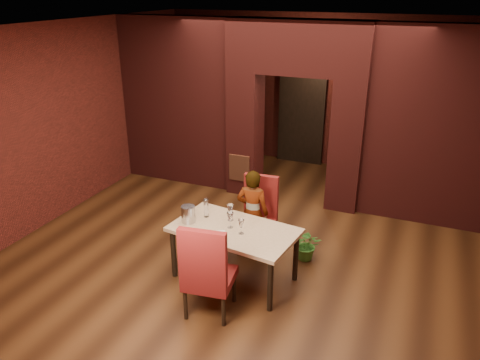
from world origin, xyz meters
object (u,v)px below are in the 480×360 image
object	(u,v)px
water_bottle	(206,208)
dining_table	(234,253)
wine_bucket	(188,214)
wine_glass_c	(241,227)
potted_plant	(307,245)
chair_near	(210,267)
wine_glass_b	(230,220)
person_seated	(252,213)
wine_glass_a	(230,213)
chair_far	(257,216)

from	to	relation	value
water_bottle	dining_table	bearing A→B (deg)	-18.39
wine_bucket	wine_glass_c	bearing A→B (deg)	-1.89
wine_glass_c	potted_plant	xyz separation A→B (m)	(0.65, 0.93, -0.63)
wine_glass_c	water_bottle	world-z (taller)	water_bottle
chair_near	wine_bucket	xyz separation A→B (m)	(-0.64, 0.68, 0.26)
chair_near	wine_glass_c	xyz separation A→B (m)	(0.14, 0.65, 0.25)
wine_glass_b	person_seated	bearing A→B (deg)	86.95
wine_glass_b	wine_bucket	xyz separation A→B (m)	(-0.58, -0.07, 0.00)
person_seated	wine_glass_b	distance (m)	0.75
wine_glass_a	chair_far	bearing A→B (deg)	75.51
dining_table	wine_glass_c	world-z (taller)	wine_glass_c
wine_glass_c	wine_glass_b	bearing A→B (deg)	154.28
chair_far	dining_table	bearing A→B (deg)	-95.52
dining_table	wine_glass_c	xyz separation A→B (m)	(0.14, -0.09, 0.48)
wine_glass_b	wine_bucket	bearing A→B (deg)	-173.36
dining_table	wine_glass_a	bearing A→B (deg)	133.13
dining_table	chair_near	bearing A→B (deg)	-82.05
chair_far	person_seated	world-z (taller)	person_seated
chair_near	person_seated	size ratio (longest dim) A/B	0.94
dining_table	person_seated	size ratio (longest dim) A/B	1.24
chair_far	wine_glass_a	size ratio (longest dim) A/B	4.92
person_seated	potted_plant	xyz separation A→B (m)	(0.81, 0.12, -0.42)
dining_table	chair_far	distance (m)	0.82
dining_table	wine_glass_b	xyz separation A→B (m)	(-0.06, 0.00, 0.49)
wine_glass_a	wine_glass_b	bearing A→B (deg)	-67.06
dining_table	person_seated	distance (m)	0.77
wine_bucket	wine_glass_b	bearing A→B (deg)	6.64
chair_far	potted_plant	bearing A→B (deg)	-1.26
chair_far	wine_glass_b	distance (m)	0.86
wine_bucket	potted_plant	bearing A→B (deg)	32.33
chair_near	wine_bucket	distance (m)	0.97
wine_glass_a	wine_glass_b	world-z (taller)	wine_glass_a
wine_glass_c	dining_table	bearing A→B (deg)	146.34
wine_glass_a	potted_plant	world-z (taller)	wine_glass_a
chair_far	wine_bucket	xyz separation A→B (m)	(-0.66, -0.86, 0.31)
wine_bucket	wine_glass_a	bearing A→B (deg)	27.30
person_seated	wine_glass_c	xyz separation A→B (m)	(0.16, -0.81, 0.21)
chair_far	wine_bucket	bearing A→B (deg)	-131.42
person_seated	wine_bucket	bearing A→B (deg)	48.31
wine_glass_a	dining_table	bearing A→B (deg)	-54.61
dining_table	person_seated	xyz separation A→B (m)	(-0.02, 0.72, 0.28)
chair_far	chair_near	world-z (taller)	chair_near
chair_near	wine_glass_a	size ratio (longest dim) A/B	5.35
wine_glass_b	water_bottle	xyz separation A→B (m)	(-0.43, 0.16, 0.03)
dining_table	wine_glass_a	distance (m)	0.55
chair_near	potted_plant	bearing A→B (deg)	-124.26
chair_far	person_seated	distance (m)	0.13
dining_table	chair_near	xyz separation A→B (m)	(0.00, -0.75, 0.24)
wine_glass_a	wine_glass_c	bearing A→B (deg)	-46.00
chair_near	potted_plant	size ratio (longest dim) A/B	2.61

